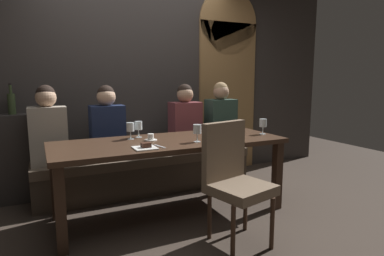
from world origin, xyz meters
TOP-DOWN VIEW (x-y plane):
  - ground at (0.00, 0.00)m, footprint 9.00×9.00m
  - back_wall_tiled at (0.00, 1.22)m, footprint 6.00×0.12m
  - arched_door at (1.35, 1.15)m, footprint 0.90×0.05m
  - dining_table at (0.00, 0.00)m, footprint 2.20×0.84m
  - banquette_bench at (0.00, 0.70)m, footprint 2.50×0.44m
  - chair_near_side at (0.26, -0.72)m, footprint 0.53×0.53m
  - diner_redhead at (-1.05, 0.71)m, footprint 0.36×0.24m
  - diner_bearded at (-0.45, 0.71)m, footprint 0.36×0.24m
  - diner_far_end at (0.49, 0.72)m, footprint 0.36×0.24m
  - diner_near_end at (0.99, 0.72)m, footprint 0.36×0.24m
  - wine_bottle_pale_label at (-1.37, 1.05)m, footprint 0.08×0.08m
  - wine_glass_near_left at (1.01, -0.11)m, footprint 0.08×0.08m
  - wine_glass_center_back at (0.20, -0.19)m, footprint 0.08×0.08m
  - wine_glass_end_left at (-0.23, 0.27)m, footprint 0.08×0.08m
  - wine_glass_center_front at (-0.33, 0.21)m, footprint 0.08×0.08m
  - espresso_cup at (-0.17, 0.07)m, footprint 0.12×0.12m
  - dessert_plate at (-0.33, -0.26)m, footprint 0.19×0.19m
  - fork_on_table at (-0.19, -0.24)m, footprint 0.05×0.17m

SIDE VIEW (x-z plane):
  - ground at x=0.00m, z-range 0.00..0.00m
  - banquette_bench at x=0.00m, z-range 0.00..0.45m
  - chair_near_side at x=0.26m, z-range 0.07..1.05m
  - dining_table at x=0.00m, z-range 0.28..1.02m
  - fork_on_table at x=-0.19m, z-range 0.74..0.75m
  - dessert_plate at x=-0.33m, z-range 0.73..0.78m
  - espresso_cup at x=-0.17m, z-range 0.73..0.80m
  - diner_bearded at x=-0.45m, z-range 0.43..1.23m
  - diner_far_end at x=0.49m, z-range 0.43..1.24m
  - diner_redhead at x=-1.05m, z-range 0.43..1.24m
  - diner_near_end at x=0.99m, z-range 0.43..1.26m
  - wine_glass_center_back at x=0.20m, z-range 0.77..0.93m
  - wine_glass_near_left at x=1.01m, z-range 0.77..0.93m
  - wine_glass_center_front at x=-0.33m, z-range 0.77..0.93m
  - wine_glass_end_left at x=-0.23m, z-range 0.77..0.94m
  - wine_bottle_pale_label at x=-1.37m, z-range 0.91..1.23m
  - arched_door at x=1.35m, z-range 0.09..2.64m
  - back_wall_tiled at x=0.00m, z-range 0.00..3.00m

